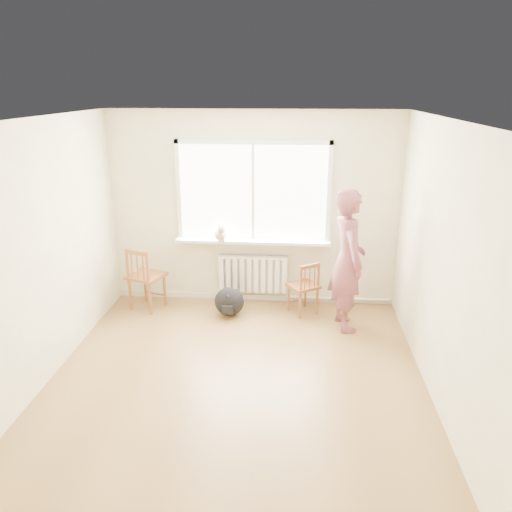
% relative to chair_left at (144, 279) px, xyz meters
% --- Properties ---
extents(floor, '(4.50, 4.50, 0.00)m').
position_rel_chair_left_xyz_m(floor, '(1.48, -1.79, -0.46)').
color(floor, olive).
rests_on(floor, ground).
extents(ceiling, '(4.50, 4.50, 0.00)m').
position_rel_chair_left_xyz_m(ceiling, '(1.48, -1.79, 2.24)').
color(ceiling, white).
rests_on(ceiling, back_wall).
extents(back_wall, '(4.00, 0.01, 2.70)m').
position_rel_chair_left_xyz_m(back_wall, '(1.48, 0.46, 0.89)').
color(back_wall, beige).
rests_on(back_wall, ground).
extents(window, '(2.12, 0.05, 1.42)m').
position_rel_chair_left_xyz_m(window, '(1.48, 0.43, 1.21)').
color(window, white).
rests_on(window, back_wall).
extents(windowsill, '(2.15, 0.22, 0.04)m').
position_rel_chair_left_xyz_m(windowsill, '(1.48, 0.35, 0.47)').
color(windowsill, white).
rests_on(windowsill, back_wall).
extents(radiator, '(1.00, 0.12, 0.55)m').
position_rel_chair_left_xyz_m(radiator, '(1.48, 0.37, -0.02)').
color(radiator, white).
rests_on(radiator, back_wall).
extents(heating_pipe, '(1.40, 0.04, 0.04)m').
position_rel_chair_left_xyz_m(heating_pipe, '(2.73, 0.40, -0.38)').
color(heating_pipe, silver).
rests_on(heating_pipe, back_wall).
extents(baseboard, '(4.00, 0.03, 0.08)m').
position_rel_chair_left_xyz_m(baseboard, '(1.48, 0.44, -0.42)').
color(baseboard, beige).
rests_on(baseboard, ground).
extents(chair_left, '(0.57, 0.56, 0.90)m').
position_rel_chair_left_xyz_m(chair_left, '(0.00, 0.00, 0.00)').
color(chair_left, '#95542B').
rests_on(chair_left, floor).
extents(chair_right, '(0.51, 0.50, 0.75)m').
position_rel_chair_left_xyz_m(chair_right, '(2.22, 0.03, -0.08)').
color(chair_right, '#95542B').
rests_on(chair_right, floor).
extents(person, '(0.57, 0.74, 1.82)m').
position_rel_chair_left_xyz_m(person, '(2.73, -0.31, 0.45)').
color(person, '#B43D3C').
rests_on(person, floor).
extents(cat, '(0.23, 0.39, 0.27)m').
position_rel_chair_left_xyz_m(cat, '(1.05, 0.26, 0.60)').
color(cat, '#CCB28B').
rests_on(cat, windowsill).
extents(backpack, '(0.48, 0.41, 0.40)m').
position_rel_chair_left_xyz_m(backpack, '(1.20, -0.11, -0.26)').
color(backpack, black).
rests_on(backpack, floor).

